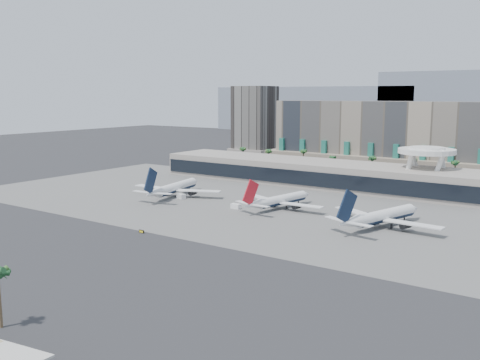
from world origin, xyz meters
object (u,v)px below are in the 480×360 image
Objects in this scene: service_vehicle_b at (236,206)px; service_vehicle_a at (181,196)px; airliner_right at (382,216)px; airliner_left at (174,188)px; taxiway_sign at (142,231)px; airliner_centre at (280,200)px.

service_vehicle_a is at bearing 173.38° from service_vehicle_b.
service_vehicle_a is at bearing -163.19° from airliner_right.
airliner_left is 1.02× the size of airliner_right.
taxiway_sign is at bearing -123.51° from airliner_right.
airliner_centre is 17.83× the size of taxiway_sign.
airliner_left is 65.37m from taxiway_sign.
airliner_centre is 18.04m from service_vehicle_b.
service_vehicle_b is (32.13, -3.28, -0.13)m from service_vehicle_a.
airliner_right reaches higher than taxiway_sign.
service_vehicle_b is (38.31, -5.84, -2.99)m from airliner_left.
service_vehicle_b is 1.69× the size of taxiway_sign.
airliner_left reaches higher than taxiway_sign.
airliner_centre reaches higher than taxiway_sign.
taxiway_sign is at bearing -44.00° from service_vehicle_a.
taxiway_sign is at bearing -96.80° from airliner_centre.
taxiway_sign is (-3.87, -49.62, -0.48)m from service_vehicle_b.
airliner_left reaches higher than service_vehicle_b.
airliner_centre is 45.53m from airliner_right.
airliner_right is 9.72× the size of service_vehicle_a.
airliner_right is at bearing 18.32° from service_vehicle_a.
airliner_centre is 0.91× the size of airliner_right.
airliner_centre is at bearing -171.51° from airliner_right.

